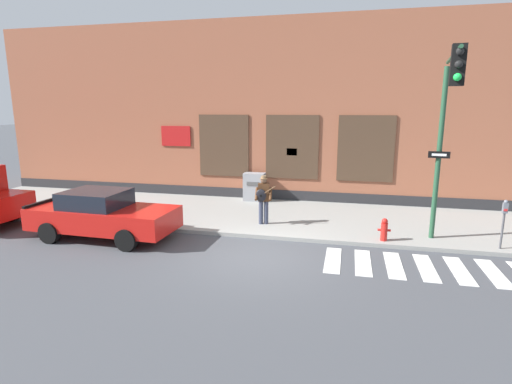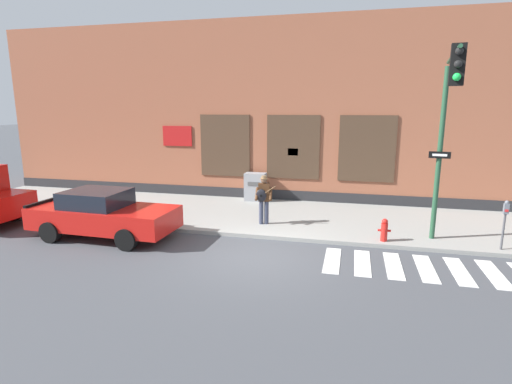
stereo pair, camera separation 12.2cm
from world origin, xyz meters
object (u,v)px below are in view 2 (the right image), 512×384
Objects in this scene: traffic_light at (446,118)px; fire_hydrant at (384,230)px; busker at (264,197)px; red_car at (103,214)px; parking_meter at (505,217)px; utility_box at (255,187)px.

traffic_light is 3.64m from fire_hydrant.
traffic_light is at bearing -16.21° from busker.
parking_meter is (11.90, 1.37, 0.30)m from red_car.
red_car is at bearing -173.42° from parking_meter.
fire_hydrant is at bearing -179.69° from parking_meter.
utility_box is 1.72× the size of fire_hydrant.
parking_meter is at bearing 6.58° from red_car.
busker is at bearing 25.43° from red_car.
parking_meter reaches higher than fire_hydrant.
busker is (4.75, 2.26, 0.31)m from red_car.
red_car is at bearing -154.57° from busker.
traffic_light is at bearing -37.91° from utility_box.
fire_hydrant is (-1.30, 0.62, -3.34)m from traffic_light.
parking_meter is at bearing -7.06° from busker.
red_car reaches higher than fire_hydrant.
red_car is 2.75× the size of busker.
utility_box reaches higher than fire_hydrant.
parking_meter is (1.91, 0.64, -2.74)m from traffic_light.
utility_box is (-1.13, 3.44, -0.35)m from busker.
utility_box is at bearing 108.18° from busker.
busker is at bearing 163.79° from traffic_light.
red_car is 6.65× the size of fire_hydrant.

